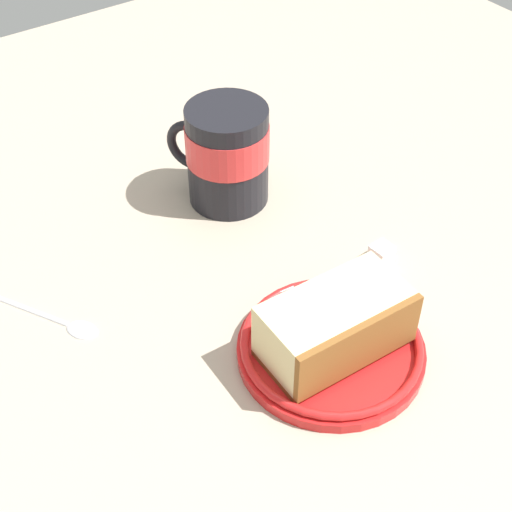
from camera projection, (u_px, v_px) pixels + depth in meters
ground_plane at (276, 326)px, 66.93cm from camera, size 129.56×129.56×2.37cm
small_plate at (331, 348)px, 62.38cm from camera, size 15.66×15.66×1.73cm
cake_slice at (335, 326)px, 60.21cm from camera, size 6.91×12.16×5.55cm
tea_mug at (226, 151)px, 74.79cm from camera, size 10.37×8.34×10.51cm
teaspoon at (59, 319)px, 65.45cm from camera, size 12.41×7.77×0.80cm
sugar_cube at (379, 252)px, 70.88cm from camera, size 2.00×2.00×1.89cm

